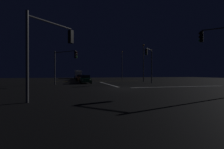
{
  "coord_description": "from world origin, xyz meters",
  "views": [
    {
      "loc": [
        -6.16,
        -19.99,
        1.8
      ],
      "look_at": [
        1.77,
        12.03,
        1.67
      ],
      "focal_mm": 26.35,
      "sensor_mm": 36.0,
      "label": 1
    }
  ],
  "objects_px": {
    "box_truck": "(78,74)",
    "traffic_signal_ne": "(150,59)",
    "streetlamp_right_near": "(143,60)",
    "traffic_signal_sw": "(50,43)",
    "sedan_orange": "(81,78)",
    "streetlamp_right_far": "(122,63)",
    "sedan_red": "(79,77)",
    "sedan_black": "(79,77)",
    "sedan_blue": "(84,78)",
    "sedan_gray": "(79,77)",
    "sedan_green": "(85,79)",
    "traffic_signal_nw": "(64,61)"
  },
  "relations": [
    {
      "from": "traffic_signal_nw",
      "to": "sedan_green",
      "type": "bearing_deg",
      "value": 46.04
    },
    {
      "from": "sedan_orange",
      "to": "sedan_black",
      "type": "xyz_separation_m",
      "value": [
        0.19,
        11.47,
        0.0
      ]
    },
    {
      "from": "sedan_orange",
      "to": "traffic_signal_ne",
      "type": "xyz_separation_m",
      "value": [
        11.85,
        -14.03,
        3.68
      ]
    },
    {
      "from": "traffic_signal_ne",
      "to": "box_truck",
      "type": "bearing_deg",
      "value": 106.99
    },
    {
      "from": "sedan_blue",
      "to": "sedan_orange",
      "type": "bearing_deg",
      "value": 95.66
    },
    {
      "from": "sedan_green",
      "to": "traffic_signal_sw",
      "type": "relative_size",
      "value": 0.75
    },
    {
      "from": "sedan_green",
      "to": "sedan_black",
      "type": "xyz_separation_m",
      "value": [
        -0.09,
        22.27,
        0.0
      ]
    },
    {
      "from": "sedan_black",
      "to": "sedan_gray",
      "type": "distance_m",
      "value": 5.25
    },
    {
      "from": "sedan_blue",
      "to": "sedan_black",
      "type": "xyz_separation_m",
      "value": [
        -0.34,
        16.86,
        0.0
      ]
    },
    {
      "from": "sedan_green",
      "to": "sedan_gray",
      "type": "xyz_separation_m",
      "value": [
        0.09,
        27.52,
        0.0
      ]
    },
    {
      "from": "sedan_blue",
      "to": "streetlamp_right_far",
      "type": "relative_size",
      "value": 0.48
    },
    {
      "from": "sedan_orange",
      "to": "sedan_red",
      "type": "xyz_separation_m",
      "value": [
        -0.02,
        5.85,
        0.0
      ]
    },
    {
      "from": "box_truck",
      "to": "streetlamp_right_near",
      "type": "height_order",
      "value": "streetlamp_right_near"
    },
    {
      "from": "sedan_green",
      "to": "streetlamp_right_far",
      "type": "xyz_separation_m",
      "value": [
        13.14,
        18.84,
        4.41
      ]
    },
    {
      "from": "sedan_red",
      "to": "box_truck",
      "type": "height_order",
      "value": "box_truck"
    },
    {
      "from": "traffic_signal_ne",
      "to": "streetlamp_right_far",
      "type": "bearing_deg",
      "value": 85.91
    },
    {
      "from": "sedan_orange",
      "to": "streetlamp_right_near",
      "type": "xyz_separation_m",
      "value": [
        13.42,
        -7.95,
        4.1
      ]
    },
    {
      "from": "traffic_signal_sw",
      "to": "sedan_gray",
      "type": "bearing_deg",
      "value": 84.9
    },
    {
      "from": "box_truck",
      "to": "streetlamp_right_near",
      "type": "distance_m",
      "value": 34.58
    },
    {
      "from": "sedan_blue",
      "to": "traffic_signal_sw",
      "type": "xyz_separation_m",
      "value": [
        -4.3,
        -24.25,
        3.15
      ]
    },
    {
      "from": "sedan_gray",
      "to": "traffic_signal_ne",
      "type": "xyz_separation_m",
      "value": [
        11.47,
        -30.76,
        3.68
      ]
    },
    {
      "from": "sedan_gray",
      "to": "streetlamp_right_near",
      "type": "height_order",
      "value": "streetlamp_right_near"
    },
    {
      "from": "traffic_signal_sw",
      "to": "streetlamp_right_near",
      "type": "xyz_separation_m",
      "value": [
        17.19,
        21.69,
        0.94
      ]
    },
    {
      "from": "sedan_blue",
      "to": "sedan_gray",
      "type": "relative_size",
      "value": 1.0
    },
    {
      "from": "streetlamp_right_far",
      "to": "traffic_signal_ne",
      "type": "bearing_deg",
      "value": -94.09
    },
    {
      "from": "sedan_red",
      "to": "sedan_black",
      "type": "xyz_separation_m",
      "value": [
        0.21,
        5.63,
        0.0
      ]
    },
    {
      "from": "sedan_red",
      "to": "sedan_green",
      "type": "bearing_deg",
      "value": -88.98
    },
    {
      "from": "sedan_orange",
      "to": "streetlamp_right_far",
      "type": "distance_m",
      "value": 16.26
    },
    {
      "from": "sedan_red",
      "to": "sedan_gray",
      "type": "xyz_separation_m",
      "value": [
        0.39,
        10.88,
        0.0
      ]
    },
    {
      "from": "traffic_signal_sw",
      "to": "streetlamp_right_near",
      "type": "height_order",
      "value": "streetlamp_right_near"
    },
    {
      "from": "sedan_orange",
      "to": "sedan_green",
      "type": "bearing_deg",
      "value": -88.51
    },
    {
      "from": "sedan_red",
      "to": "traffic_signal_sw",
      "type": "bearing_deg",
      "value": -96.03
    },
    {
      "from": "traffic_signal_nw",
      "to": "traffic_signal_ne",
      "type": "bearing_deg",
      "value": 2.31
    },
    {
      "from": "streetlamp_right_near",
      "to": "traffic_signal_ne",
      "type": "bearing_deg",
      "value": -104.57
    },
    {
      "from": "traffic_signal_ne",
      "to": "traffic_signal_sw",
      "type": "xyz_separation_m",
      "value": [
        -15.61,
        -15.61,
        -0.53
      ]
    },
    {
      "from": "sedan_gray",
      "to": "streetlamp_right_far",
      "type": "distance_m",
      "value": 16.28
    },
    {
      "from": "sedan_black",
      "to": "traffic_signal_nw",
      "type": "relative_size",
      "value": 0.77
    },
    {
      "from": "sedan_red",
      "to": "traffic_signal_nw",
      "type": "relative_size",
      "value": 0.77
    },
    {
      "from": "box_truck",
      "to": "traffic_signal_ne",
      "type": "height_order",
      "value": "traffic_signal_ne"
    },
    {
      "from": "sedan_green",
      "to": "traffic_signal_nw",
      "type": "relative_size",
      "value": 0.77
    },
    {
      "from": "sedan_gray",
      "to": "box_truck",
      "type": "distance_m",
      "value": 7.2
    },
    {
      "from": "sedan_blue",
      "to": "traffic_signal_sw",
      "type": "relative_size",
      "value": 0.75
    },
    {
      "from": "sedan_black",
      "to": "sedan_green",
      "type": "bearing_deg",
      "value": -89.77
    },
    {
      "from": "traffic_signal_sw",
      "to": "streetlamp_right_near",
      "type": "distance_m",
      "value": 27.69
    },
    {
      "from": "sedan_orange",
      "to": "sedan_red",
      "type": "distance_m",
      "value": 5.85
    },
    {
      "from": "sedan_black",
      "to": "traffic_signal_sw",
      "type": "bearing_deg",
      "value": -95.5
    },
    {
      "from": "traffic_signal_ne",
      "to": "traffic_signal_sw",
      "type": "distance_m",
      "value": 22.08
    },
    {
      "from": "traffic_signal_sw",
      "to": "streetlamp_right_far",
      "type": "distance_m",
      "value": 41.45
    },
    {
      "from": "sedan_red",
      "to": "streetlamp_right_far",
      "type": "bearing_deg",
      "value": 9.3
    },
    {
      "from": "sedan_black",
      "to": "streetlamp_right_near",
      "type": "xyz_separation_m",
      "value": [
        13.23,
        -19.43,
        4.1
      ]
    }
  ]
}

